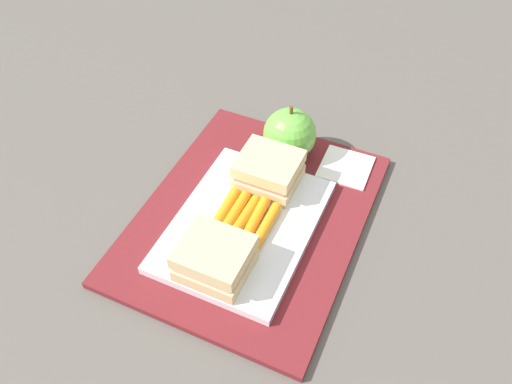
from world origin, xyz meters
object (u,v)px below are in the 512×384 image
sandwich_half_right (269,171)px  apple (291,134)px  sandwich_half_left (215,258)px  paper_napkin (346,167)px  food_tray (244,225)px  carrot_sticks_bundle (244,219)px

sandwich_half_right → apple: 0.08m
sandwich_half_left → paper_napkin: size_ratio=1.14×
sandwich_half_right → paper_napkin: (0.08, -0.09, -0.03)m
food_tray → sandwich_half_left: sandwich_half_left is taller
paper_napkin → carrot_sticks_bundle: bearing=151.9°
sandwich_half_left → paper_napkin: sandwich_half_left is taller
carrot_sticks_bundle → paper_napkin: carrot_sticks_bundle is taller
food_tray → carrot_sticks_bundle: bearing=-53.9°
food_tray → carrot_sticks_bundle: (0.00, -0.00, 0.01)m
carrot_sticks_bundle → paper_napkin: bearing=-28.1°
sandwich_half_left → sandwich_half_right: bearing=0.0°
apple → paper_napkin: size_ratio=1.24×
apple → paper_napkin: apple is taller
apple → sandwich_half_left: bearing=179.6°
sandwich_half_right → paper_napkin: sandwich_half_right is taller
paper_napkin → sandwich_half_left: bearing=160.2°
food_tray → carrot_sticks_bundle: size_ratio=2.94×
carrot_sticks_bundle → sandwich_half_left: bearing=179.8°
apple → paper_napkin: (0.01, -0.08, -0.04)m
sandwich_half_right → apple: apple is taller
food_tray → sandwich_half_right: bearing=0.0°
sandwich_half_left → carrot_sticks_bundle: bearing=-0.2°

